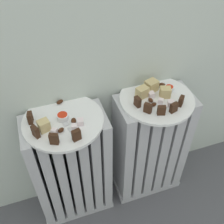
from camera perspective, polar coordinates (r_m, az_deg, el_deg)
The scene contains 33 objects.
radiator_left at distance 1.22m, azimuth -8.56°, elevation -11.91°, with size 0.33×0.17×0.58m.
radiator_right at distance 1.29m, azimuth 7.98°, elevation -7.49°, with size 0.33×0.17×0.58m.
plate_left at distance 0.99m, azimuth -10.36°, elevation -1.83°, with size 0.30×0.30×0.01m, color white.
plate_right at distance 1.07m, azimuth 9.51°, elevation 2.76°, with size 0.30×0.30×0.01m, color white.
dark_cake_slice_left_0 at distance 0.98m, azimuth -17.05°, elevation -1.21°, with size 0.03×0.02×0.04m, color #382114.
dark_cake_slice_left_1 at distance 0.93m, azimuth -15.99°, elevation -4.07°, with size 0.03×0.02×0.04m, color #382114.
dark_cake_slice_left_2 at distance 0.89m, azimuth -12.27°, elevation -5.62°, with size 0.03×0.02×0.04m, color #382114.
dark_cake_slice_left_3 at distance 0.89m, azimuth -7.58°, elevation -4.90°, with size 0.03×0.02×0.04m, color #382114.
marble_cake_slice_left_0 at distance 0.95m, azimuth -14.32°, elevation -2.81°, with size 0.04×0.03×0.04m, color tan.
turkish_delight_left_0 at distance 0.93m, azimuth -7.99°, elevation -3.17°, with size 0.02×0.02×0.02m, color white.
turkish_delight_left_1 at distance 0.95m, azimuth -6.76°, elevation -2.09°, with size 0.02×0.02×0.02m, color white.
turkish_delight_left_2 at distance 0.93m, azimuth -12.20°, elevation -3.99°, with size 0.02×0.02×0.02m, color white.
medjool_date_left_0 at distance 0.94m, azimuth -10.82°, elevation -3.79°, with size 0.02×0.02×0.01m, color #3D1E0F.
medjool_date_left_1 at distance 0.96m, azimuth -8.18°, elevation -1.88°, with size 0.03×0.02×0.02m, color #3D1E0F.
medjool_date_left_2 at distance 1.04m, azimuth -11.08°, elevation 2.14°, with size 0.03×0.01×0.01m, color #3D1E0F.
jam_bowl_left at distance 0.97m, azimuth -10.47°, elevation -0.97°, with size 0.04×0.04×0.02m.
dark_cake_slice_right_0 at distance 1.01m, azimuth 5.46°, elevation 2.17°, with size 0.03×0.02×0.04m, color #382114.
dark_cake_slice_right_1 at distance 0.99m, azimuth 7.64°, elevation 0.83°, with size 0.03×0.02×0.04m, color #382114.
dark_cake_slice_right_2 at distance 0.99m, azimuth 10.49°, elevation 0.36°, with size 0.03×0.02×0.04m, color #382114.
dark_cake_slice_right_3 at distance 1.01m, azimuth 13.04°, elevation 0.92°, with size 0.03×0.02×0.04m, color #382114.
dark_cake_slice_right_4 at distance 1.04m, azimuth 14.49°, elevation 2.28°, with size 0.03×0.02×0.04m, color #382114.
marble_cake_slice_right_0 at distance 1.07m, azimuth 11.26°, elevation 4.14°, with size 0.04×0.03×0.04m, color tan.
marble_cake_slice_right_1 at distance 1.09m, azimuth 8.38°, elevation 5.55°, with size 0.05×0.04×0.05m, color tan.
marble_cake_slice_right_2 at distance 1.05m, azimuth 6.45°, elevation 4.21°, with size 0.05×0.03×0.04m, color tan.
turkish_delight_right_0 at distance 1.06m, azimuth 8.34°, elevation 3.70°, with size 0.02×0.02×0.02m, color white.
turkish_delight_right_1 at distance 1.04m, azimuth 10.33°, elevation 2.31°, with size 0.02×0.02×0.02m, color white.
turkish_delight_right_2 at distance 1.04m, azimuth 12.43°, elevation 1.79°, with size 0.02×0.02×0.02m, color white.
medjool_date_right_0 at distance 1.03m, azimuth 8.90°, elevation 1.62°, with size 0.02×0.01×0.02m, color #3D1E0F.
medjool_date_right_1 at distance 1.12m, azimuth 10.67°, elevation 5.67°, with size 0.03×0.02×0.02m, color #3D1E0F.
medjool_date_right_2 at distance 1.09m, azimuth 5.77°, elevation 4.92°, with size 0.03×0.02×0.02m, color #3D1E0F.
medjool_date_right_3 at distance 1.04m, azimuth 8.22°, elevation 2.51°, with size 0.02×0.02×0.01m, color #3D1E0F.
jam_bowl_right at distance 1.10m, azimuth 12.07°, elevation 4.91°, with size 0.04×0.04×0.02m.
fork at distance 0.94m, azimuth -9.03°, elevation -3.71°, with size 0.04×0.10×0.00m.
Camera 1 is at (-0.24, -0.42, 1.28)m, focal length 42.92 mm.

